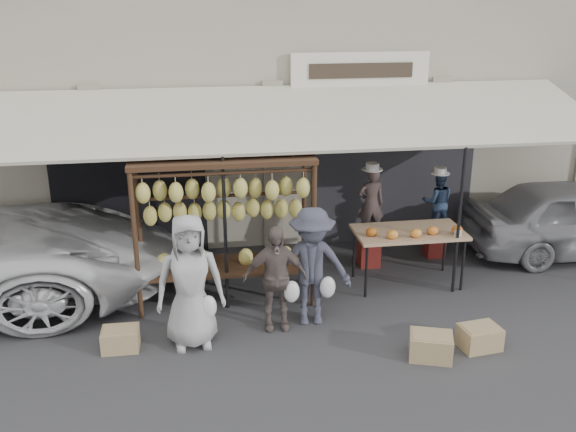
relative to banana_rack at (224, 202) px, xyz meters
name	(u,v)px	position (x,y,z in m)	size (l,w,h in m)	color
ground_plane	(309,342)	(0.99, -1.37, -1.57)	(90.00, 90.00, 0.00)	#2D2D30
shophouse	(253,30)	(0.99, 5.12, 2.08)	(24.00, 6.15, 7.30)	gray
awning	(283,119)	(1.00, 0.91, 1.00)	(10.00, 2.35, 2.92)	beige
banana_rack	(224,202)	(0.00, 0.00, 0.00)	(2.60, 0.90, 2.24)	#3B2414
produce_table	(410,234)	(2.86, 0.13, -0.70)	(1.70, 0.90, 1.04)	tan
vendor_left	(371,204)	(2.47, 0.97, -0.47)	(0.45, 0.30, 1.24)	#413533
vendor_right	(438,202)	(3.72, 1.19, -0.57)	(0.53, 0.41, 1.08)	navy
customer_left	(190,282)	(-0.53, -1.17, -0.67)	(0.88, 0.57, 1.80)	#A6A6A6
customer_mid	(275,278)	(0.61, -0.90, -0.82)	(0.87, 0.36, 1.49)	#655853
customer_right	(312,267)	(1.13, -0.84, -0.72)	(1.10, 0.63, 1.70)	#3B3C4A
stool_left	(369,252)	(2.47, 0.97, -1.33)	(0.34, 0.34, 0.48)	maroon
stool_right	(434,243)	(3.72, 1.19, -1.34)	(0.33, 0.33, 0.46)	maroon
crate_near_a	(431,346)	(2.46, -1.98, -1.41)	(0.53, 0.40, 0.32)	tan
crate_near_b	(479,337)	(3.18, -1.86, -1.42)	(0.50, 0.38, 0.30)	tan
crate_far	(121,339)	(-1.46, -1.16, -1.43)	(0.47, 0.36, 0.28)	tan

